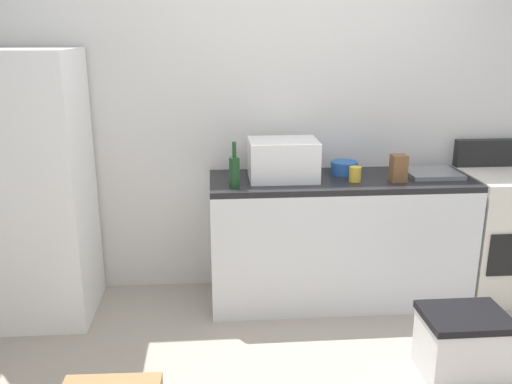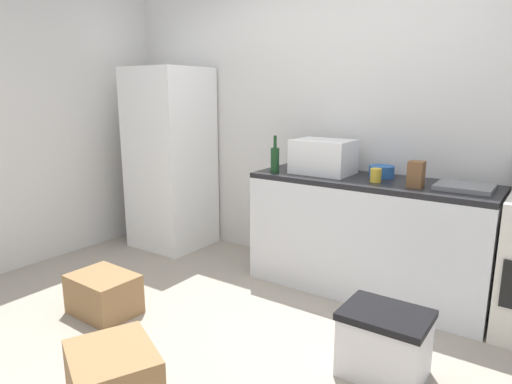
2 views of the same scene
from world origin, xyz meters
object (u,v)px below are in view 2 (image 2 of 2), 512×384
(storage_bin, at_px, (384,343))
(knife_block, at_px, (416,174))
(microwave, at_px, (323,157))
(cardboard_box_large, at_px, (114,384))
(cardboard_box_small, at_px, (104,294))
(refrigerator, at_px, (171,159))
(mixing_bowl, at_px, (381,172))
(coffee_mug, at_px, (376,175))
(wine_bottle, at_px, (275,159))

(storage_bin, bearing_deg, knife_block, 98.57)
(microwave, bearing_deg, cardboard_box_large, -91.67)
(cardboard_box_small, bearing_deg, storage_bin, 13.04)
(knife_block, bearing_deg, refrigerator, 178.59)
(microwave, bearing_deg, refrigerator, -177.86)
(knife_block, xyz_separation_m, mixing_bowl, (-0.32, 0.22, -0.04))
(knife_block, height_order, storage_bin, knife_block)
(refrigerator, bearing_deg, microwave, 2.14)
(coffee_mug, xyz_separation_m, knife_block, (0.29, -0.02, 0.04))
(coffee_mug, distance_m, cardboard_box_small, 2.12)
(storage_bin, bearing_deg, wine_bottle, 146.78)
(mixing_bowl, bearing_deg, storage_bin, -67.67)
(refrigerator, xyz_separation_m, mixing_bowl, (2.10, 0.16, 0.06))
(microwave, bearing_deg, knife_block, -9.02)
(microwave, distance_m, wine_bottle, 0.39)
(knife_block, bearing_deg, mixing_bowl, 145.61)
(coffee_mug, xyz_separation_m, cardboard_box_small, (-1.45, -1.32, -0.81))
(coffee_mug, height_order, cardboard_box_large, coffee_mug)
(knife_block, xyz_separation_m, storage_bin, (0.13, -0.87, -0.80))
(refrigerator, height_order, cardboard_box_small, refrigerator)
(cardboard_box_large, height_order, cardboard_box_small, cardboard_box_large)
(knife_block, height_order, mixing_bowl, knife_block)
(refrigerator, distance_m, cardboard_box_small, 1.69)
(refrigerator, distance_m, mixing_bowl, 2.10)
(coffee_mug, relative_size, mixing_bowl, 0.53)
(microwave, relative_size, storage_bin, 1.00)
(refrigerator, bearing_deg, wine_bottle, -5.42)
(cardboard_box_large, relative_size, cardboard_box_small, 0.95)
(mixing_bowl, bearing_deg, knife_block, -34.39)
(refrigerator, height_order, knife_block, refrigerator)
(microwave, relative_size, wine_bottle, 1.53)
(knife_block, relative_size, storage_bin, 0.39)
(refrigerator, relative_size, storage_bin, 3.85)
(refrigerator, bearing_deg, storage_bin, -20.11)
(cardboard_box_small, bearing_deg, knife_block, 36.89)
(coffee_mug, relative_size, cardboard_box_large, 0.23)
(refrigerator, distance_m, knife_block, 2.41)
(microwave, bearing_deg, coffee_mug, -12.13)
(cardboard_box_large, xyz_separation_m, storage_bin, (0.95, 1.06, 0.02))
(wine_bottle, bearing_deg, cardboard_box_small, -117.22)
(refrigerator, relative_size, coffee_mug, 17.69)
(cardboard_box_small, relative_size, storage_bin, 1.00)
(refrigerator, xyz_separation_m, wine_bottle, (1.31, -0.12, 0.13))
(knife_block, bearing_deg, cardboard_box_large, -113.07)
(microwave, distance_m, cardboard_box_large, 2.23)
(storage_bin, bearing_deg, refrigerator, 159.89)
(mixing_bowl, height_order, cardboard_box_small, mixing_bowl)
(refrigerator, distance_m, microwave, 1.66)
(wine_bottle, height_order, mixing_bowl, wine_bottle)
(mixing_bowl, xyz_separation_m, cardboard_box_large, (-0.51, -2.15, -0.77))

